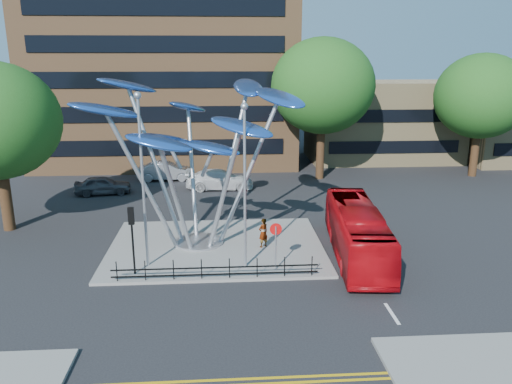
{
  "coord_description": "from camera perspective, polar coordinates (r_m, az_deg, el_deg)",
  "views": [
    {
      "loc": [
        -0.55,
        -20.58,
        10.61
      ],
      "look_at": [
        1.12,
        4.0,
        3.81
      ],
      "focal_mm": 35.0,
      "sensor_mm": 36.0,
      "label": 1
    }
  ],
  "objects": [
    {
      "name": "tree_right",
      "position": [
        43.51,
        7.62,
        11.9
      ],
      "size": [
        8.8,
        8.8,
        12.11
      ],
      "color": "black",
      "rests_on": "ground"
    },
    {
      "name": "traffic_light_island",
      "position": [
        24.83,
        -14.02,
        -3.84
      ],
      "size": [
        0.28,
        0.18,
        3.42
      ],
      "color": "black",
      "rests_on": "traffic_island"
    },
    {
      "name": "double_yellow_near",
      "position": [
        18.04,
        -1.48,
        -20.59
      ],
      "size": [
        40.0,
        0.12,
        0.01
      ],
      "primitive_type": "cube",
      "color": "gold",
      "rests_on": "ground"
    },
    {
      "name": "parked_car_right",
      "position": [
        40.74,
        -4.18,
        1.44
      ],
      "size": [
        5.49,
        2.25,
        1.59
      ],
      "primitive_type": "imported",
      "rotation": [
        0.0,
        0.0,
        1.57
      ],
      "color": "silver",
      "rests_on": "ground"
    },
    {
      "name": "parked_car_left",
      "position": [
        40.93,
        -17.11,
        0.76
      ],
      "size": [
        4.49,
        2.32,
        1.46
      ],
      "primitive_type": "imported",
      "rotation": [
        0.0,
        0.0,
        1.72
      ],
      "color": "#46474E",
      "rests_on": "ground"
    },
    {
      "name": "pedestrian",
      "position": [
        28.0,
        0.83,
        -4.68
      ],
      "size": [
        0.73,
        0.68,
        1.68
      ],
      "primitive_type": "imported",
      "rotation": [
        0.0,
        0.0,
        3.73
      ],
      "color": "gray",
      "rests_on": "traffic_island"
    },
    {
      "name": "parked_car_mid",
      "position": [
        44.25,
        -10.21,
        2.37
      ],
      "size": [
        4.9,
        1.72,
        1.61
      ],
      "primitive_type": "imported",
      "rotation": [
        0.0,
        0.0,
        1.57
      ],
      "color": "#A4A6AB",
      "rests_on": "ground"
    },
    {
      "name": "red_bus",
      "position": [
        27.52,
        11.45,
        -4.47
      ],
      "size": [
        3.32,
        10.17,
        2.78
      ],
      "primitive_type": "imported",
      "rotation": [
        0.0,
        0.0,
        -0.1
      ],
      "color": "#B1080F",
      "rests_on": "ground"
    },
    {
      "name": "ground",
      "position": [
        23.16,
        -2.13,
        -11.85
      ],
      "size": [
        120.0,
        120.0,
        0.0
      ],
      "primitive_type": "plane",
      "color": "black",
      "rests_on": "ground"
    },
    {
      "name": "brick_tower",
      "position": [
        53.05,
        -10.39,
        19.93
      ],
      "size": [
        25.0,
        15.0,
        30.0
      ],
      "primitive_type": "cube",
      "color": "brown",
      "rests_on": "ground"
    },
    {
      "name": "street_lamp_left",
      "position": [
        24.96,
        -12.91,
        2.88
      ],
      "size": [
        0.36,
        0.36,
        8.8
      ],
      "color": "#9EA0A5",
      "rests_on": "traffic_island"
    },
    {
      "name": "pedestrian_railing_front",
      "position": [
        24.45,
        -4.64,
        -8.92
      ],
      "size": [
        10.0,
        0.06,
        1.0
      ],
      "color": "black",
      "rests_on": "traffic_island"
    },
    {
      "name": "tree_far",
      "position": [
        48.31,
        24.34,
        9.92
      ],
      "size": [
        8.0,
        8.0,
        10.81
      ],
      "color": "black",
      "rests_on": "ground"
    },
    {
      "name": "no_entry_sign_island",
      "position": [
        24.85,
        2.27,
        -5.32
      ],
      "size": [
        0.6,
        0.1,
        2.45
      ],
      "color": "#9EA0A5",
      "rests_on": "traffic_island"
    },
    {
      "name": "street_lamp_right",
      "position": [
        24.24,
        -1.3,
        2.27
      ],
      "size": [
        0.36,
        0.36,
        8.3
      ],
      "color": "#9EA0A5",
      "rests_on": "traffic_island"
    },
    {
      "name": "traffic_island",
      "position": [
        28.6,
        -4.53,
        -6.25
      ],
      "size": [
        12.0,
        9.0,
        0.15
      ],
      "primitive_type": "cube",
      "color": "slate",
      "rests_on": "ground"
    },
    {
      "name": "low_building_near",
      "position": [
        53.63,
        14.26,
        7.87
      ],
      "size": [
        15.0,
        8.0,
        8.0
      ],
      "primitive_type": "cube",
      "color": "tan",
      "rests_on": "ground"
    },
    {
      "name": "leaf_sculpture",
      "position": [
        27.56,
        -7.06,
        7.51
      ],
      "size": [
        12.72,
        9.54,
        9.51
      ],
      "color": "#9EA0A5",
      "rests_on": "traffic_island"
    }
  ]
}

